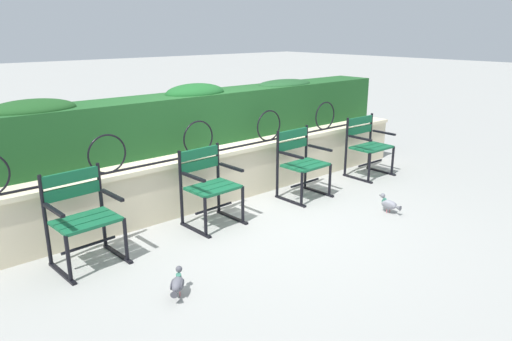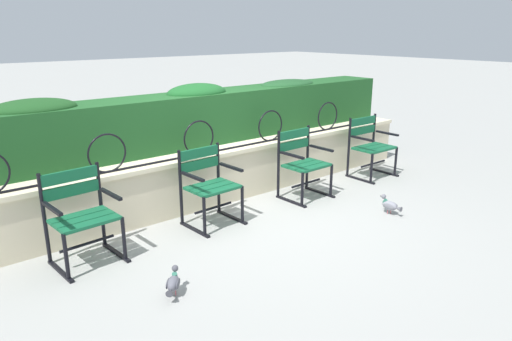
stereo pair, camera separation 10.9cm
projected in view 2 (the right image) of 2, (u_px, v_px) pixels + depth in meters
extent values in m
plane|color=#9E9E99|center=(258.00, 216.00, 5.55)|extent=(60.00, 60.00, 0.00)
cube|color=beige|center=(221.00, 176.00, 5.99)|extent=(6.67, 0.35, 0.62)
cube|color=beige|center=(221.00, 151.00, 5.90)|extent=(6.67, 0.41, 0.05)
cylinder|color=black|center=(224.00, 149.00, 5.83)|extent=(6.14, 0.02, 0.02)
torus|color=black|center=(107.00, 153.00, 4.86)|extent=(0.42, 0.02, 0.42)
torus|color=black|center=(199.00, 138.00, 5.55)|extent=(0.42, 0.02, 0.42)
torus|color=black|center=(270.00, 126.00, 6.24)|extent=(0.42, 0.02, 0.42)
torus|color=black|center=(328.00, 116.00, 6.93)|extent=(0.42, 0.02, 0.42)
cube|color=#1E5123|center=(199.00, 118.00, 6.15)|extent=(6.53, 0.60, 0.65)
ellipsoid|color=#1D4A1E|center=(33.00, 109.00, 4.83)|extent=(0.89, 0.54, 0.21)
ellipsoid|color=#1A5423|center=(197.00, 93.00, 6.04)|extent=(0.83, 0.54, 0.25)
ellipsoid|color=#1E4A25|center=(288.00, 84.00, 7.03)|extent=(0.94, 0.54, 0.13)
cube|color=#145B38|center=(91.00, 224.00, 4.21)|extent=(0.55, 0.16, 0.03)
cube|color=#145B38|center=(85.00, 219.00, 4.31)|extent=(0.55, 0.16, 0.03)
cube|color=#145B38|center=(79.00, 215.00, 4.40)|extent=(0.55, 0.16, 0.03)
cube|color=#145B38|center=(70.00, 176.00, 4.37)|extent=(0.55, 0.06, 0.11)
cube|color=#145B38|center=(71.00, 190.00, 4.41)|extent=(0.55, 0.06, 0.11)
cylinder|color=black|center=(101.00, 205.00, 4.65)|extent=(0.04, 0.04, 0.88)
cylinder|color=black|center=(124.00, 239.00, 4.42)|extent=(0.04, 0.04, 0.44)
cube|color=black|center=(116.00, 252.00, 4.61)|extent=(0.07, 0.52, 0.02)
cube|color=black|center=(111.00, 194.00, 4.43)|extent=(0.06, 0.40, 0.03)
cylinder|color=black|center=(45.00, 220.00, 4.29)|extent=(0.04, 0.04, 0.88)
cylinder|color=black|center=(66.00, 258.00, 4.06)|extent=(0.04, 0.04, 0.44)
cube|color=black|center=(61.00, 271.00, 4.25)|extent=(0.07, 0.52, 0.02)
cube|color=black|center=(52.00, 209.00, 4.07)|extent=(0.06, 0.40, 0.03)
cylinder|color=black|center=(87.00, 244.00, 4.38)|extent=(0.52, 0.06, 0.03)
cube|color=#145B38|center=(220.00, 190.00, 5.08)|extent=(0.53, 0.15, 0.03)
cube|color=#145B38|center=(213.00, 187.00, 5.18)|extent=(0.53, 0.15, 0.03)
cube|color=#145B38|center=(205.00, 184.00, 5.28)|extent=(0.53, 0.15, 0.03)
cube|color=#145B38|center=(199.00, 153.00, 5.25)|extent=(0.53, 0.05, 0.11)
cube|color=#145B38|center=(199.00, 165.00, 5.29)|extent=(0.53, 0.05, 0.11)
cylinder|color=black|center=(218.00, 178.00, 5.52)|extent=(0.04, 0.04, 0.86)
cylinder|color=black|center=(242.00, 205.00, 5.28)|extent=(0.04, 0.04, 0.44)
cube|color=black|center=(232.00, 217.00, 5.47)|extent=(0.06, 0.52, 0.02)
cube|color=black|center=(231.00, 167.00, 5.30)|extent=(0.05, 0.40, 0.03)
cylinder|color=black|center=(181.00, 188.00, 5.18)|extent=(0.04, 0.04, 0.86)
cylinder|color=black|center=(204.00, 217.00, 4.94)|extent=(0.04, 0.04, 0.44)
cube|color=black|center=(195.00, 230.00, 5.13)|extent=(0.06, 0.52, 0.02)
cube|color=black|center=(192.00, 177.00, 4.96)|extent=(0.05, 0.40, 0.03)
cylinder|color=black|center=(213.00, 208.00, 5.25)|extent=(0.50, 0.05, 0.03)
cube|color=#145B38|center=(315.00, 168.00, 5.92)|extent=(0.54, 0.14, 0.03)
cube|color=#145B38|center=(307.00, 165.00, 6.02)|extent=(0.54, 0.14, 0.03)
cube|color=#145B38|center=(299.00, 163.00, 6.12)|extent=(0.54, 0.14, 0.03)
cube|color=#145B38|center=(294.00, 134.00, 6.09)|extent=(0.54, 0.04, 0.11)
cube|color=#145B38|center=(294.00, 145.00, 6.13)|extent=(0.54, 0.04, 0.11)
cylinder|color=black|center=(307.00, 158.00, 6.36)|extent=(0.04, 0.04, 0.89)
cylinder|color=black|center=(331.00, 181.00, 6.11)|extent=(0.04, 0.04, 0.44)
cube|color=black|center=(320.00, 192.00, 6.31)|extent=(0.05, 0.52, 0.02)
cube|color=black|center=(321.00, 148.00, 6.14)|extent=(0.04, 0.40, 0.03)
cylinder|color=black|center=(278.00, 165.00, 6.02)|extent=(0.04, 0.04, 0.89)
cylinder|color=black|center=(302.00, 190.00, 5.77)|extent=(0.04, 0.04, 0.44)
cube|color=black|center=(291.00, 201.00, 5.97)|extent=(0.05, 0.52, 0.02)
cube|color=black|center=(292.00, 155.00, 5.80)|extent=(0.04, 0.40, 0.03)
cylinder|color=black|center=(306.00, 183.00, 6.09)|extent=(0.51, 0.04, 0.03)
cube|color=#145B38|center=(382.00, 150.00, 6.80)|extent=(0.57, 0.13, 0.03)
cube|color=#145B38|center=(374.00, 148.00, 6.90)|extent=(0.57, 0.13, 0.03)
cube|color=#145B38|center=(367.00, 146.00, 7.00)|extent=(0.57, 0.13, 0.03)
cube|color=#145B38|center=(363.00, 121.00, 6.97)|extent=(0.57, 0.04, 0.11)
cube|color=#145B38|center=(362.00, 130.00, 7.01)|extent=(0.57, 0.04, 0.11)
cylinder|color=black|center=(373.00, 142.00, 7.25)|extent=(0.04, 0.04, 0.88)
cylinder|color=black|center=(396.00, 162.00, 6.99)|extent=(0.04, 0.04, 0.44)
cube|color=black|center=(384.00, 172.00, 7.20)|extent=(0.05, 0.52, 0.02)
cube|color=black|center=(387.00, 133.00, 7.02)|extent=(0.04, 0.40, 0.03)
cylinder|color=black|center=(349.00, 148.00, 6.90)|extent=(0.04, 0.04, 0.88)
cylinder|color=black|center=(371.00, 169.00, 6.65)|extent=(0.04, 0.04, 0.44)
cube|color=black|center=(360.00, 179.00, 6.85)|extent=(0.05, 0.52, 0.02)
cube|color=black|center=(363.00, 139.00, 6.67)|extent=(0.04, 0.40, 0.03)
cylinder|color=black|center=(373.00, 164.00, 6.97)|extent=(0.54, 0.03, 0.03)
ellipsoid|color=#5B5B66|center=(173.00, 283.00, 3.87)|extent=(0.20, 0.21, 0.11)
cylinder|color=#2D6B56|center=(175.00, 275.00, 3.92)|extent=(0.07, 0.07, 0.06)
sphere|color=#494951|center=(175.00, 268.00, 3.93)|extent=(0.06, 0.06, 0.06)
cone|color=black|center=(176.00, 267.00, 3.96)|extent=(0.03, 0.03, 0.01)
cone|color=#404047|center=(170.00, 291.00, 3.76)|extent=(0.10, 0.10, 0.06)
ellipsoid|color=#4E4E56|center=(168.00, 283.00, 3.86)|extent=(0.11, 0.12, 0.07)
ellipsoid|color=#4E4E56|center=(178.00, 284.00, 3.86)|extent=(0.11, 0.12, 0.07)
cylinder|color=#C6515B|center=(172.00, 291.00, 3.90)|extent=(0.01, 0.01, 0.05)
cylinder|color=#C6515B|center=(176.00, 293.00, 3.88)|extent=(0.01, 0.01, 0.05)
ellipsoid|color=gray|center=(390.00, 206.00, 5.57)|extent=(0.11, 0.19, 0.11)
cylinder|color=#2D6B56|center=(385.00, 201.00, 5.61)|extent=(0.05, 0.06, 0.06)
sphere|color=slate|center=(384.00, 196.00, 5.61)|extent=(0.06, 0.06, 0.06)
cone|color=black|center=(381.00, 196.00, 5.64)|extent=(0.01, 0.02, 0.01)
cone|color=#595960|center=(398.00, 209.00, 5.49)|extent=(0.06, 0.08, 0.06)
ellipsoid|color=slate|center=(388.00, 206.00, 5.54)|extent=(0.03, 0.14, 0.07)
ellipsoid|color=slate|center=(392.00, 205.00, 5.59)|extent=(0.03, 0.14, 0.07)
cylinder|color=#C6515B|center=(387.00, 212.00, 5.59)|extent=(0.01, 0.01, 0.05)
cylinder|color=#C6515B|center=(391.00, 212.00, 5.60)|extent=(0.01, 0.01, 0.05)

